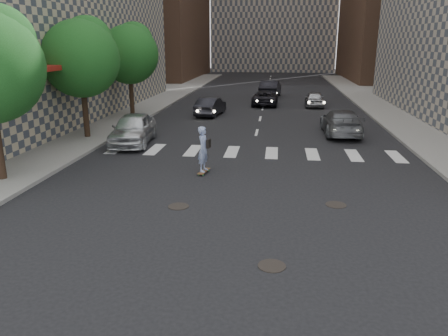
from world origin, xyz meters
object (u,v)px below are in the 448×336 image
object	(u,v)px
tree_c	(130,52)
traffic_car_e	(270,89)
traffic_car_c	(265,98)
traffic_car_b	(341,122)
tree_b	(82,55)
silver_sedan	(133,129)
skateboarder	(204,149)
traffic_car_a	(211,106)
traffic_car_d	(314,99)

from	to	relation	value
tree_c	traffic_car_e	distance (m)	16.68
traffic_car_c	traffic_car_e	bearing A→B (deg)	-91.99
traffic_car_b	traffic_car_c	world-z (taller)	traffic_car_b
tree_b	silver_sedan	size ratio (longest dim) A/B	1.36
tree_c	traffic_car_b	world-z (taller)	tree_c
tree_c	traffic_car_b	size ratio (longest dim) A/B	1.29
skateboarder	traffic_car_b	distance (m)	11.17
traffic_car_e	traffic_car_a	bearing A→B (deg)	76.01
tree_c	traffic_car_b	distance (m)	15.82
traffic_car_b	traffic_car_d	bearing A→B (deg)	-86.99
tree_c	silver_sedan	world-z (taller)	tree_c
silver_sedan	tree_b	bearing A→B (deg)	155.91
traffic_car_c	traffic_car_d	xyz separation A→B (m)	(4.19, -0.36, 0.01)
traffic_car_e	traffic_car_b	bearing A→B (deg)	109.55
traffic_car_b	traffic_car_d	xyz separation A→B (m)	(-0.68, 11.64, -0.09)
tree_b	traffic_car_c	bearing A→B (deg)	57.19
skateboarder	silver_sedan	bearing A→B (deg)	143.66
silver_sedan	traffic_car_a	xyz separation A→B (m)	(2.72, 9.87, -0.15)
skateboarder	tree_c	bearing A→B (deg)	129.11
silver_sedan	traffic_car_a	distance (m)	10.24
traffic_car_a	skateboarder	bearing A→B (deg)	104.89
silver_sedan	traffic_car_d	size ratio (longest dim) A/B	1.26
tree_b	traffic_car_a	size ratio (longest dim) A/B	1.60
silver_sedan	traffic_car_d	bearing A→B (deg)	49.74
traffic_car_a	traffic_car_e	size ratio (longest dim) A/B	0.83
traffic_car_b	traffic_car_c	size ratio (longest dim) A/B	1.11
traffic_car_d	tree_c	bearing A→B (deg)	27.23
traffic_car_b	tree_c	bearing A→B (deg)	-19.89
traffic_car_a	traffic_car_d	xyz separation A→B (m)	(8.08, 5.64, -0.03)
skateboarder	silver_sedan	size ratio (longest dim) A/B	0.41
silver_sedan	traffic_car_c	bearing A→B (deg)	61.97
silver_sedan	traffic_car_c	world-z (taller)	silver_sedan
traffic_car_a	traffic_car_b	bearing A→B (deg)	152.89
tree_c	skateboarder	world-z (taller)	tree_c
tree_b	tree_c	world-z (taller)	same
tree_b	traffic_car_d	world-z (taller)	tree_b
silver_sedan	traffic_car_a	size ratio (longest dim) A/B	1.18
traffic_car_a	traffic_car_e	xyz separation A→B (m)	(4.22, 12.00, 0.14)
skateboarder	traffic_car_c	bearing A→B (deg)	95.17
skateboarder	traffic_car_e	size ratio (longest dim) A/B	0.40
traffic_car_d	traffic_car_e	size ratio (longest dim) A/B	0.77
traffic_car_b	traffic_car_d	distance (m)	11.66
traffic_car_c	traffic_car_b	bearing A→B (deg)	113.21
tree_b	traffic_car_c	xyz separation A→B (m)	(9.58, 14.86, -4.01)
traffic_car_c	skateboarder	bearing A→B (deg)	85.90
tree_c	traffic_car_d	bearing A→B (deg)	25.28
tree_c	traffic_car_c	xyz separation A→B (m)	(9.58, 6.86, -4.01)
silver_sedan	traffic_car_d	distance (m)	18.90
tree_b	traffic_car_c	size ratio (longest dim) A/B	1.44
tree_c	silver_sedan	bearing A→B (deg)	-71.78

